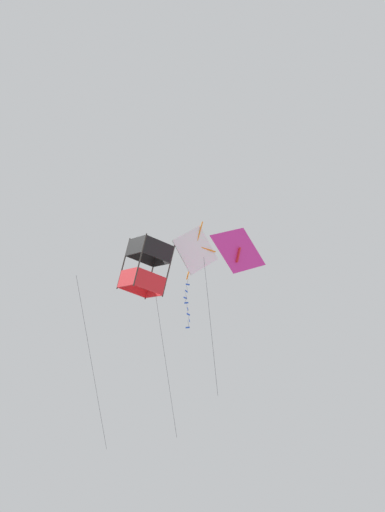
# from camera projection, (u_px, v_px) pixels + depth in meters

# --- Properties ---
(kite_box_highest) EXTENTS (4.07, 3.69, 8.08)m
(kite_box_highest) POSITION_uv_depth(u_px,v_px,m) (146.00, 267.00, 29.98)
(kite_box_highest) COLOR black
(kite_diamond_near_left) EXTENTS (2.15, 2.31, 9.12)m
(kite_diamond_near_left) POSITION_uv_depth(u_px,v_px,m) (195.00, 251.00, 31.46)
(kite_diamond_near_left) COLOR white
(kite_delta_low_drifter) EXTENTS (2.01, 2.40, 6.24)m
(kite_delta_low_drifter) POSITION_uv_depth(u_px,v_px,m) (237.00, 252.00, 28.73)
(kite_delta_low_drifter) COLOR #DB2D93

